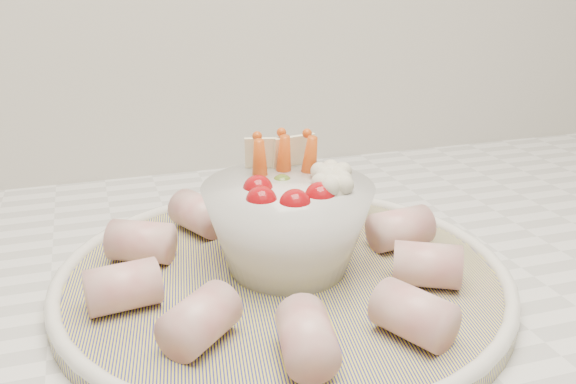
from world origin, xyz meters
name	(u,v)px	position (x,y,z in m)	size (l,w,h in m)	color
serving_platter	(283,277)	(-0.10, 1.43, 0.93)	(0.42, 0.42, 0.02)	navy
veggie_bowl	(289,223)	(-0.09, 1.43, 0.98)	(0.14, 0.14, 0.11)	silver
cured_meat_rolls	(282,253)	(-0.10, 1.43, 0.95)	(0.30, 0.31, 0.04)	#BE5758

